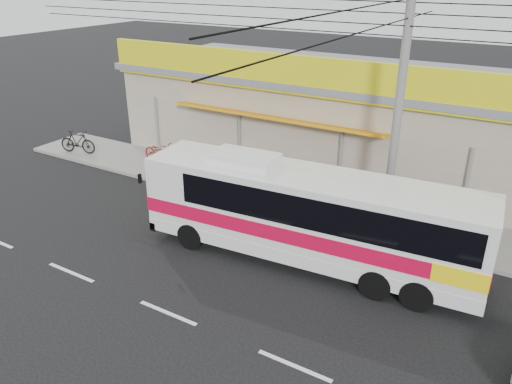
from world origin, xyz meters
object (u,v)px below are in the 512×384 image
motorbike_red (160,152)px  motorbike_dark (78,142)px  coach_bus (313,213)px  utility_pole (409,18)px

motorbike_red → motorbike_dark: size_ratio=1.00×
coach_bus → motorbike_dark: bearing=163.7°
motorbike_red → motorbike_dark: (-4.53, -1.10, 0.07)m
utility_pole → motorbike_red: bearing=175.6°
coach_bus → motorbike_dark: 15.03m
coach_bus → motorbike_red: bearing=153.1°
motorbike_red → utility_pole: (11.55, -0.88, 6.81)m
coach_bus → motorbike_red: (-10.13, 4.24, -1.14)m
coach_bus → utility_pole: (1.42, 3.36, 5.67)m
coach_bus → motorbike_red: coach_bus is taller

